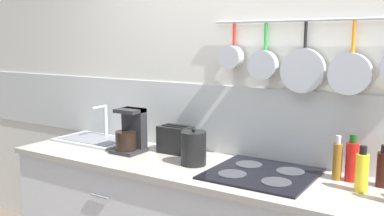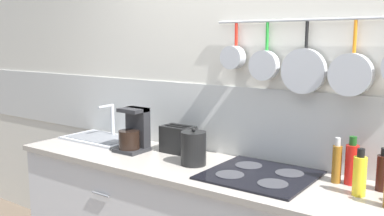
% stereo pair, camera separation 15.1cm
% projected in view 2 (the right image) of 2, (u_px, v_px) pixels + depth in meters
% --- Properties ---
extents(wall_back, '(7.20, 0.16, 2.60)m').
position_uv_depth(wall_back, '(266.00, 101.00, 2.58)').
color(wall_back, silver).
rests_on(wall_back, ground_plane).
extents(countertop, '(3.07, 0.63, 0.03)m').
position_uv_depth(countertop, '(236.00, 176.00, 2.36)').
color(countertop, '#A59E93').
rests_on(countertop, cabinet_base).
extents(sink_basin, '(0.55, 0.34, 0.25)m').
position_uv_depth(sink_basin, '(101.00, 137.00, 3.16)').
color(sink_basin, '#B7BABF').
rests_on(sink_basin, countertop).
extents(coffee_maker, '(0.18, 0.19, 0.29)m').
position_uv_depth(coffee_maker, '(134.00, 133.00, 2.82)').
color(coffee_maker, '#262628').
rests_on(coffee_maker, countertop).
extents(toaster, '(0.23, 0.14, 0.18)m').
position_uv_depth(toaster, '(178.00, 139.00, 2.78)').
color(toaster, black).
rests_on(toaster, countertop).
extents(kettle, '(0.15, 0.15, 0.22)m').
position_uv_depth(kettle, '(194.00, 148.00, 2.51)').
color(kettle, black).
rests_on(kettle, countertop).
extents(cooktop, '(0.56, 0.53, 0.01)m').
position_uv_depth(cooktop, '(260.00, 175.00, 2.31)').
color(cooktop, black).
rests_on(cooktop, countertop).
extents(bottle_sesame_oil, '(0.05, 0.05, 0.24)m').
position_uv_depth(bottle_sesame_oil, '(337.00, 163.00, 2.19)').
color(bottle_sesame_oil, '#8C5919').
rests_on(bottle_sesame_oil, countertop).
extents(bottle_cooking_wine, '(0.07, 0.07, 0.25)m').
position_uv_depth(bottle_cooking_wine, '(352.00, 163.00, 2.16)').
color(bottle_cooking_wine, red).
rests_on(bottle_cooking_wine, countertop).
extents(bottle_vinegar, '(0.06, 0.06, 0.23)m').
position_uv_depth(bottle_vinegar, '(360.00, 175.00, 2.00)').
color(bottle_vinegar, yellow).
rests_on(bottle_vinegar, countertop).
extents(bottle_olive_oil, '(0.07, 0.07, 0.21)m').
position_uv_depth(bottle_olive_oil, '(384.00, 172.00, 2.07)').
color(bottle_olive_oil, '#33140F').
rests_on(bottle_olive_oil, countertop).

